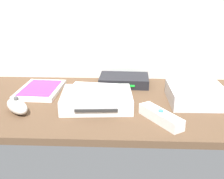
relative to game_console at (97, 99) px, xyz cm
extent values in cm
cube|color=brown|center=(4.46, 3.92, -3.20)|extent=(100.00, 48.00, 2.00)
cube|color=white|center=(0.00, 0.03, 0.00)|extent=(22.06, 17.42, 4.40)
cube|color=#2D2D2D|center=(0.57, -8.15, 0.00)|extent=(12.01, 1.43, 0.80)
cube|color=silver|center=(31.03, 4.59, 0.30)|extent=(17.26, 17.26, 5.00)
cube|color=silver|center=(31.03, 4.59, 2.95)|extent=(16.57, 16.57, 0.30)
cube|color=white|center=(-20.88, 11.51, -1.50)|extent=(14.43, 19.58, 1.40)
cube|color=#B233B2|center=(-20.88, 11.51, -0.72)|extent=(11.86, 16.82, 0.16)
cube|color=black|center=(8.27, 20.33, -0.50)|extent=(18.41, 12.63, 3.40)
cube|color=#19D833|center=(8.05, 14.13, -0.50)|extent=(8.01, 0.68, 0.60)
cube|color=white|center=(18.15, -9.82, -0.70)|extent=(11.16, 14.34, 3.00)
cylinder|color=#387FDB|center=(18.15, -9.82, 1.00)|extent=(1.40, 1.40, 0.40)
ellipsoid|color=white|center=(-22.59, -5.80, -0.20)|extent=(10.10, 10.26, 4.00)
sphere|color=#4C4C4C|center=(-22.59, -5.80, 2.20)|extent=(1.40, 1.40, 1.40)
cube|color=white|center=(-0.41, -0.47, 3.20)|extent=(15.18, 9.52, 2.00)
cylinder|color=#99999E|center=(-4.39, -0.03, 4.40)|extent=(2.21, 2.21, 0.40)
camera|label=1|loc=(7.94, -76.91, 31.72)|focal=43.91mm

